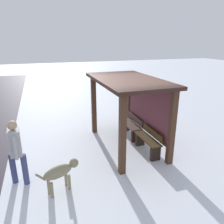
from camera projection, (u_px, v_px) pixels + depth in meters
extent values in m
plane|color=white|center=(126.00, 145.00, 7.33)|extent=(60.00, 60.00, 0.00)
cube|color=#42281A|center=(94.00, 105.00, 8.04)|extent=(0.16, 0.16, 2.21)
cube|color=#42281A|center=(122.00, 136.00, 5.45)|extent=(0.16, 0.16, 2.21)
cube|color=#42281A|center=(130.00, 102.00, 8.50)|extent=(0.16, 0.16, 2.21)
cube|color=#42281A|center=(172.00, 128.00, 5.92)|extent=(0.16, 0.16, 2.21)
cube|color=#311B15|center=(128.00, 80.00, 6.61)|extent=(3.31, 1.90, 0.10)
cube|color=brown|center=(147.00, 107.00, 7.14)|extent=(2.73, 0.08, 1.52)
cube|color=#42281A|center=(146.00, 129.00, 7.40)|extent=(2.73, 0.06, 0.08)
cube|color=#48332D|center=(130.00, 124.00, 7.91)|extent=(1.22, 0.42, 0.04)
cube|color=#48332D|center=(135.00, 119.00, 7.91)|extent=(1.16, 0.04, 0.20)
cube|color=#321915|center=(136.00, 136.00, 7.53)|extent=(0.12, 0.35, 0.44)
cube|color=#321915|center=(125.00, 125.00, 8.45)|extent=(0.12, 0.35, 0.44)
cube|color=#412F16|center=(148.00, 139.00, 6.73)|extent=(1.22, 0.35, 0.04)
cube|color=#412F16|center=(152.00, 132.00, 6.71)|extent=(1.16, 0.04, 0.20)
cube|color=black|center=(155.00, 153.00, 6.35)|extent=(0.12, 0.30, 0.46)
cube|color=black|center=(140.00, 139.00, 7.26)|extent=(0.12, 0.30, 0.46)
cube|color=#B1AFB2|center=(15.00, 142.00, 5.03)|extent=(0.42, 0.29, 0.65)
sphere|color=tan|center=(12.00, 125.00, 4.89)|extent=(0.22, 0.22, 0.22)
cylinder|color=#3A406D|center=(25.00, 169.00, 5.24)|extent=(0.15, 0.15, 0.82)
cylinder|color=#3A406D|center=(13.00, 168.00, 5.29)|extent=(0.15, 0.15, 0.82)
cylinder|color=#B1AFB2|center=(15.00, 148.00, 4.83)|extent=(0.10, 0.10, 0.58)
cylinder|color=#B1AFB2|center=(15.00, 139.00, 5.26)|extent=(0.10, 0.10, 0.58)
ellipsoid|color=gray|center=(58.00, 172.00, 4.91)|extent=(0.51, 0.75, 0.30)
sphere|color=gray|center=(74.00, 163.00, 5.15)|extent=(0.22, 0.22, 0.22)
cylinder|color=gray|center=(41.00, 177.00, 4.64)|extent=(0.13, 0.22, 0.25)
cylinder|color=gray|center=(69.00, 182.00, 5.10)|extent=(0.07, 0.07, 0.40)
cylinder|color=gray|center=(66.00, 179.00, 5.22)|extent=(0.07, 0.07, 0.40)
cylinder|color=gray|center=(52.00, 190.00, 4.82)|extent=(0.07, 0.07, 0.40)
cylinder|color=gray|center=(49.00, 187.00, 4.94)|extent=(0.07, 0.07, 0.40)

